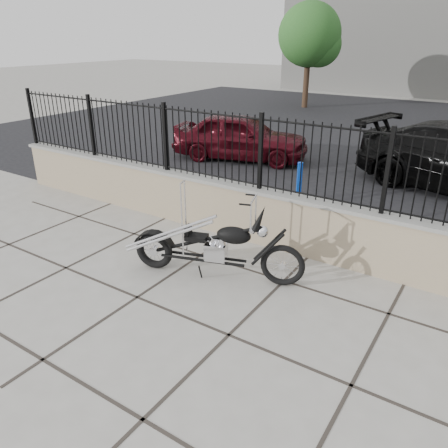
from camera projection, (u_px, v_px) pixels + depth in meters
ground_plane at (229, 335)px, 5.25m from camera, size 90.00×90.00×0.00m
parking_lot at (427, 140)px, 14.83m from camera, size 30.00×30.00×0.00m
retaining_wall at (313, 228)px, 6.97m from camera, size 14.00×0.36×0.96m
iron_fence at (319, 162)px, 6.54m from camera, size 14.00×0.08×1.20m
chopper_motorcycle at (213, 231)px, 6.25m from camera, size 2.46×1.17×1.47m
car_red at (240, 137)px, 12.38m from camera, size 4.08×2.48×1.30m
bollard_a at (299, 184)px, 9.06m from camera, size 0.11×0.11×0.93m
tree_left at (310, 31)px, 20.17m from camera, size 2.90×2.90×4.89m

